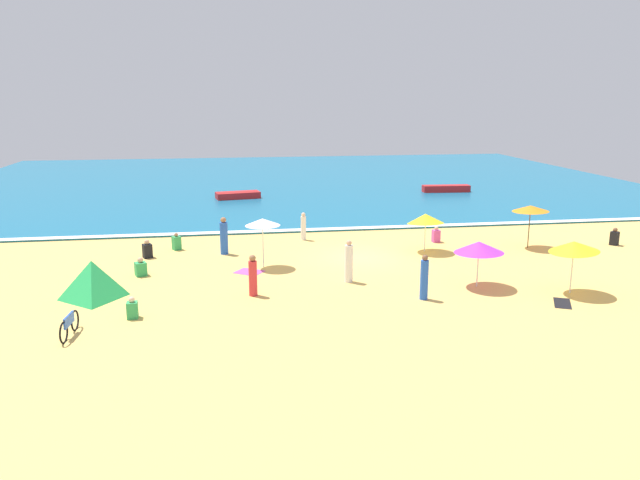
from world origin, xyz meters
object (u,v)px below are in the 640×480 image
beach_umbrella_0 (479,247)px  beachgoer_10 (424,278)px  beachgoer_6 (303,227)px  beachgoer_3 (141,268)px  small_boat_0 (238,195)px  beachgoer_1 (177,242)px  small_boat_1 (446,189)px  parked_bicycle (69,325)px  beach_umbrella_1 (263,222)px  beachgoer_8 (132,309)px  beach_umbrella_4 (531,208)px  beachgoer_2 (224,237)px  beachgoer_0 (349,262)px  beach_tent (93,279)px  beachgoer_4 (253,276)px  beach_umbrella_2 (574,247)px  beachgoer_5 (147,250)px  beachgoer_9 (614,237)px  beachgoer_7 (436,235)px  beach_umbrella_5 (426,219)px

beach_umbrella_0 → beachgoer_10: (-2.69, -1.23, -0.84)m
beachgoer_6 → beachgoer_3: bearing=-144.2°
small_boat_0 → beach_umbrella_0: bearing=-68.9°
beachgoer_1 → small_boat_1: bearing=38.2°
parked_bicycle → beach_umbrella_1: bearing=47.3°
beachgoer_3 → beachgoer_8: beachgoer_3 is taller
beach_umbrella_0 → beach_umbrella_4: 8.04m
beachgoer_2 → beachgoer_0: bearing=-47.3°
beachgoer_0 → beachgoer_3: (-8.82, 2.32, -0.51)m
beach_tent → beachgoer_8: beach_tent is taller
beachgoer_2 → beachgoer_4: (1.08, -6.82, -0.09)m
beachgoer_1 → beachgoer_0: bearing=-42.2°
beach_tent → beachgoer_4: size_ratio=1.45×
beach_umbrella_2 → beachgoer_0: size_ratio=1.22×
beach_umbrella_1 → beachgoer_8: 8.05m
beachgoer_5 → beachgoer_8: bearing=-87.2°
parked_bicycle → beachgoer_8: size_ratio=2.27×
small_boat_0 → parked_bicycle: bearing=-103.1°
parked_bicycle → beachgoer_8: 2.30m
beachgoer_5 → beachgoer_9: size_ratio=0.98×
beach_umbrella_0 → beachgoer_6: bearing=122.1°
beachgoer_2 → beachgoer_4: beachgoer_2 is taller
beachgoer_2 → beachgoer_6: 4.95m
beach_umbrella_4 → beachgoer_9: bearing=-2.6°
beach_umbrella_2 → beachgoer_5: 19.28m
beach_umbrella_2 → beachgoer_7: 9.74m
beachgoer_8 → beachgoer_9: beachgoer_9 is taller
beach_umbrella_2 → beachgoer_2: 16.08m
beachgoer_9 → beachgoer_7: bearing=166.8°
beachgoer_5 → beachgoer_6: beachgoer_6 is taller
beachgoer_0 → beachgoer_8: bearing=-159.7°
beach_umbrella_2 → beachgoer_0: bearing=161.1°
beach_umbrella_5 → parked_bicycle: size_ratio=1.25×
beach_umbrella_0 → beachgoer_10: bearing=-155.5°
parked_bicycle → small_boat_1: size_ratio=0.47×
beachgoer_7 → small_boat_1: bearing=68.1°
beachgoer_2 → beachgoer_8: (-3.28, -8.73, -0.54)m
parked_bicycle → beachgoer_6: (9.39, 12.59, 0.34)m
beach_umbrella_4 → beachgoer_10: (-8.01, -7.24, -1.21)m
beach_umbrella_4 → small_boat_1: (2.26, 18.29, -1.69)m
beach_umbrella_0 → beachgoer_7: beach_umbrella_0 is taller
beach_umbrella_4 → small_boat_1: beach_umbrella_4 is taller
beach_umbrella_0 → beachgoer_4: bearing=178.4°
parked_bicycle → beachgoer_1: 11.72m
beach_umbrella_1 → beach_umbrella_2: bearing=-26.0°
beach_tent → beachgoer_3: (1.46, 2.81, -0.40)m
beachgoer_7 → beachgoer_8: beachgoer_7 is taller
beach_umbrella_4 → small_boat_0: bearing=129.3°
beachgoer_6 → beachgoer_8: bearing=-124.1°
beachgoer_7 → beachgoer_10: size_ratio=0.48×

